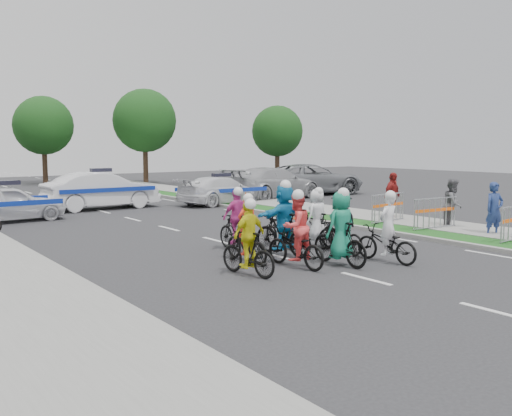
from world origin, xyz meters
TOP-DOWN VIEW (x-y plane):
  - ground at (0.00, 0.00)m, footprint 90.00×90.00m
  - curb_right at (5.10, 5.00)m, footprint 0.20×60.00m
  - grass_strip at (5.80, 5.00)m, footprint 1.20×60.00m
  - sidewalk_right at (7.60, 5.00)m, footprint 2.40×60.00m
  - rider_0 at (1.68, 0.92)m, footprint 0.75×1.76m
  - rider_1 at (0.52, 1.32)m, footprint 0.77×1.76m
  - rider_2 at (-0.48, 1.76)m, footprint 0.81×1.84m
  - rider_3 at (-1.84, 1.72)m, footprint 0.90×1.67m
  - rider_4 at (1.68, 2.49)m, footprint 0.95×1.67m
  - rider_5 at (0.18, 3.03)m, footprint 1.61×1.92m
  - rider_6 at (-1.02, 2.97)m, footprint 0.57×1.65m
  - rider_7 at (1.78, 3.54)m, footprint 0.76×1.64m
  - rider_8 at (0.88, 3.98)m, footprint 0.77×1.69m
  - rider_9 at (-0.40, 4.31)m, footprint 0.87×1.65m
  - police_car_0 at (-4.00, 14.01)m, footprint 4.14×1.96m
  - police_car_1 at (0.37, 16.11)m, footprint 5.03×1.88m
  - police_car_2 at (5.72, 14.65)m, footprint 4.82×2.59m
  - civilian_sedan at (9.35, 15.31)m, footprint 5.97×3.04m
  - civilian_suv at (12.79, 16.27)m, footprint 6.67×3.99m
  - spectator_0 at (7.25, 1.51)m, footprint 0.71×0.57m
  - spectator_1 at (7.73, 3.32)m, footprint 0.99×0.88m
  - spectator_2 at (7.96, 6.14)m, footprint 1.12×0.65m
  - barrier_1 at (6.70, 3.26)m, footprint 2.03×0.65m
  - barrier_2 at (6.70, 5.24)m, footprint 2.05×0.75m
  - cone_0 at (5.16, 8.31)m, footprint 0.40×0.40m
  - cone_1 at (6.05, 13.11)m, footprint 0.40×0.40m
  - tree_1 at (9.00, 30.00)m, footprint 4.55×4.55m
  - tree_2 at (18.00, 26.00)m, footprint 3.85×3.85m
  - tree_4 at (3.00, 34.00)m, footprint 4.20×4.20m

SIDE VIEW (x-z plane):
  - ground at x=0.00m, z-range 0.00..0.00m
  - grass_strip at x=5.80m, z-range 0.00..0.11m
  - curb_right at x=5.10m, z-range 0.00..0.12m
  - sidewalk_right at x=7.60m, z-range 0.00..0.13m
  - cone_0 at x=5.16m, z-range -0.01..0.69m
  - cone_1 at x=6.05m, z-range -0.01..0.69m
  - rider_6 at x=-1.02m, z-range -0.28..1.40m
  - barrier_1 at x=6.70m, z-range 0.00..1.12m
  - barrier_2 at x=6.70m, z-range 0.00..1.12m
  - rider_0 at x=1.68m, z-range -0.29..1.46m
  - rider_8 at x=0.88m, z-range -0.21..1.46m
  - rider_7 at x=1.78m, z-range -0.18..1.49m
  - rider_3 at x=-1.84m, z-range -0.19..1.51m
  - police_car_2 at x=5.72m, z-range 0.00..1.33m
  - rider_4 at x=1.68m, z-range -0.18..1.51m
  - rider_9 at x=-0.40m, z-range -0.19..1.53m
  - rider_2 at x=-0.48m, z-range -0.23..1.59m
  - police_car_0 at x=-4.00m, z-range 0.00..1.37m
  - rider_1 at x=0.52m, z-range -0.20..1.64m
  - rider_5 at x=0.18m, z-range -0.16..1.79m
  - police_car_1 at x=0.37m, z-range 0.00..1.64m
  - civilian_sedan at x=9.35m, z-range 0.00..1.66m
  - spectator_1 at x=7.73m, z-range 0.00..1.69m
  - spectator_0 at x=7.25m, z-range 0.00..1.70m
  - civilian_suv at x=12.79m, z-range 0.00..1.74m
  - spectator_2 at x=7.96m, z-range 0.00..1.79m
  - tree_2 at x=18.00m, z-range 0.95..6.72m
  - tree_4 at x=3.00m, z-range 1.04..7.34m
  - tree_1 at x=9.00m, z-range 1.12..7.95m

